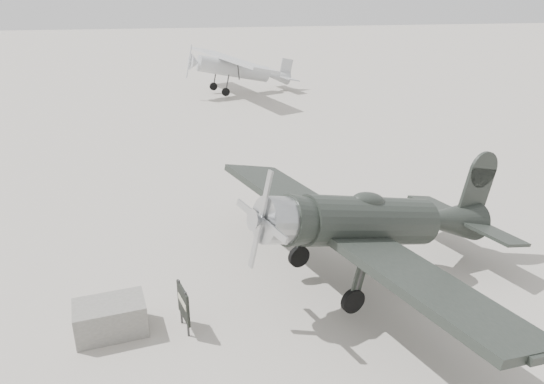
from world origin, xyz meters
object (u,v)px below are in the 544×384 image
(lowwing_monoplane, at_px, (379,222))
(highwing_monoplane, at_px, (238,66))
(sign_board, at_px, (183,304))
(equipment_block, at_px, (111,318))

(lowwing_monoplane, distance_m, highwing_monoplane, 27.03)
(highwing_monoplane, bearing_deg, lowwing_monoplane, -106.07)
(lowwing_monoplane, xyz_separation_m, sign_board, (-5.51, -1.39, -1.24))
(lowwing_monoplane, xyz_separation_m, highwing_monoplane, (-1.57, 26.99, 0.10))
(lowwing_monoplane, height_order, sign_board, lowwing_monoplane)
(lowwing_monoplane, height_order, highwing_monoplane, lowwing_monoplane)
(equipment_block, xyz_separation_m, sign_board, (1.84, -0.15, 0.34))
(highwing_monoplane, xyz_separation_m, equipment_block, (-5.78, -28.22, -1.67))
(highwing_monoplane, bearing_deg, sign_board, -117.30)
(lowwing_monoplane, relative_size, equipment_block, 6.67)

